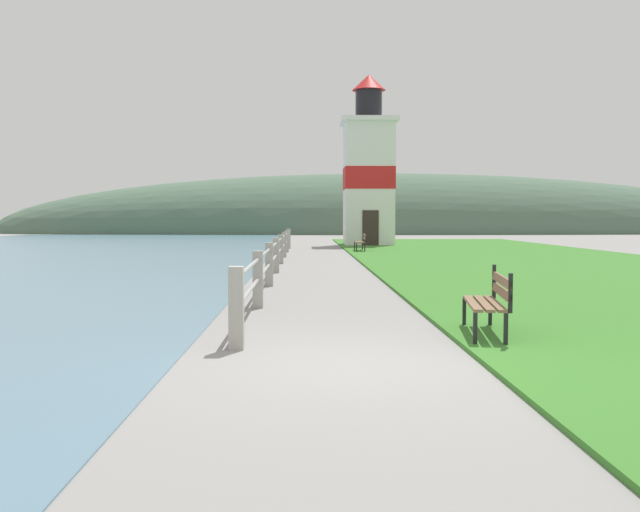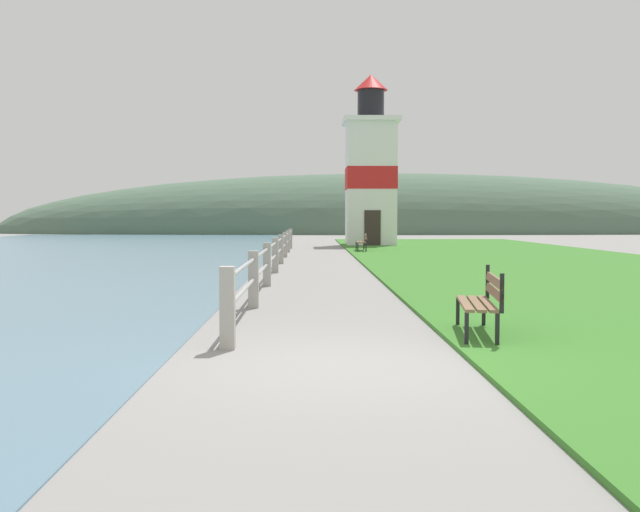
# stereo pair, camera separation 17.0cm
# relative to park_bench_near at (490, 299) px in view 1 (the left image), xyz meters

# --- Properties ---
(ground_plane) EXTENTS (160.00, 160.00, 0.00)m
(ground_plane) POSITION_rel_park_bench_near_xyz_m (-1.98, -1.73, -0.54)
(ground_plane) COLOR gray
(grass_verge) EXTENTS (12.00, 51.24, 0.06)m
(grass_verge) POSITION_rel_park_bench_near_xyz_m (5.46, 15.35, -0.51)
(grass_verge) COLOR #387528
(grass_verge) RESTS_ON ground_plane
(seawall_railing) EXTENTS (0.18, 28.22, 1.02)m
(seawall_railing) POSITION_rel_park_bench_near_xyz_m (-3.33, 13.29, 0.05)
(seawall_railing) COLOR #A8A399
(seawall_railing) RESTS_ON ground_plane
(park_bench_near) EXTENTS (0.69, 1.69, 0.94)m
(park_bench_near) POSITION_rel_park_bench_near_xyz_m (0.00, 0.00, 0.00)
(park_bench_near) COLOR brown
(park_bench_near) RESTS_ON ground_plane
(park_bench_midway) EXTENTS (0.52, 1.95, 0.94)m
(park_bench_midway) POSITION_rel_park_bench_near_xyz_m (0.14, 23.59, 0.00)
(park_bench_midway) COLOR brown
(park_bench_midway) RESTS_ON ground_plane
(lighthouse) EXTENTS (3.15, 3.15, 9.66)m
(lighthouse) POSITION_rel_park_bench_near_xyz_m (1.13, 31.19, 3.58)
(lighthouse) COLOR white
(lighthouse) RESTS_ON ground_plane
(distant_hillside) EXTENTS (80.00, 16.00, 12.00)m
(distant_hillside) POSITION_rel_park_bench_near_xyz_m (6.02, 62.43, -0.54)
(distant_hillside) COLOR #4C6651
(distant_hillside) RESTS_ON ground_plane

